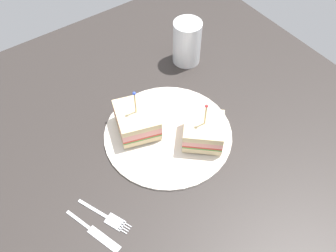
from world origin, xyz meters
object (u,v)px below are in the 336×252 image
(sandwich_half_back, at_px, (203,131))
(sandwich_half_front, at_px, (137,120))
(knife, at_px, (95,233))
(plate, at_px, (168,133))
(drink_glass, at_px, (187,44))
(fork, at_px, (109,218))

(sandwich_half_back, bearing_deg, sandwich_half_front, 132.75)
(sandwich_half_front, bearing_deg, sandwich_half_back, -47.25)
(sandwich_half_back, xyz_separation_m, knife, (-0.29, -0.05, -0.03))
(plate, distance_m, drink_glass, 0.25)
(plate, bearing_deg, knife, -155.83)
(plate, distance_m, fork, 0.23)
(plate, bearing_deg, fork, -154.50)
(drink_glass, relative_size, fork, 1.02)
(plate, relative_size, fork, 2.50)
(sandwich_half_back, distance_m, fork, 0.26)
(sandwich_half_front, bearing_deg, plate, -45.68)
(sandwich_half_back, bearing_deg, fork, -171.13)
(plate, height_order, sandwich_half_back, sandwich_half_back)
(plate, relative_size, drink_glass, 2.45)
(sandwich_half_front, xyz_separation_m, fork, (-0.16, -0.15, -0.03))
(plate, height_order, fork, plate)
(drink_glass, distance_m, knife, 0.51)
(sandwich_half_front, height_order, fork, sandwich_half_front)
(sandwich_half_front, relative_size, sandwich_half_back, 1.01)
(sandwich_half_front, height_order, drink_glass, sandwich_half_front)
(sandwich_half_back, height_order, drink_glass, sandwich_half_back)
(sandwich_half_back, height_order, fork, sandwich_half_back)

